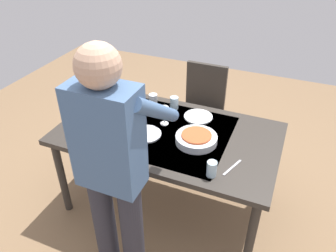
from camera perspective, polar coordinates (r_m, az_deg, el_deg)
The scene contains 15 objects.
ground_plane at distance 2.99m, azimuth -0.00°, elevation -12.82°, with size 6.00×6.00×0.00m, color #846647.
dining_table at distance 2.54m, azimuth -0.00°, elevation -2.25°, with size 1.65×0.94×0.75m.
chair_near at distance 3.30m, azimuth 5.88°, elevation 3.68°, with size 0.40×0.40×0.91m.
person_server at distance 1.87m, azimuth -9.47°, elevation -7.20°, with size 0.42×0.61×1.69m.
wine_bottle at distance 2.53m, azimuth -10.34°, elevation 1.85°, with size 0.07×0.07×0.30m.
wine_glass_left at distance 2.53m, azimuth -0.63°, elevation 2.36°, with size 0.07×0.07×0.15m.
water_cup_near_left at distance 2.76m, azimuth 1.08°, elevation 3.99°, with size 0.07×0.07×0.11m, color silver.
water_cup_near_right at distance 2.94m, azimuth -11.25°, elevation 5.19°, with size 0.07×0.07×0.10m, color silver.
water_cup_far_left at distance 2.10m, azimuth 7.53°, elevation -7.32°, with size 0.07×0.07×0.11m, color silver.
water_cup_far_right at distance 2.84m, azimuth -2.59°, elevation 4.66°, with size 0.07×0.07×0.09m, color silver.
serving_bowl_pasta at distance 2.38m, azimuth 4.90°, elevation -2.14°, with size 0.30×0.30×0.07m.
side_bowl_salad at distance 2.77m, azimuth -12.98°, elevation 2.73°, with size 0.18×0.18×0.07m.
dinner_plate_near at distance 2.47m, azimuth -3.82°, elevation -1.37°, with size 0.23×0.23×0.01m, color silver.
dinner_plate_far at distance 2.68m, azimuth 5.24°, elevation 1.61°, with size 0.23×0.23×0.01m, color silver.
table_knife at distance 2.21m, azimuth 11.00°, elevation -7.02°, with size 0.01×0.20×0.01m, color silver.
Camera 1 is at (-0.80, 1.89, 2.18)m, focal length 35.41 mm.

